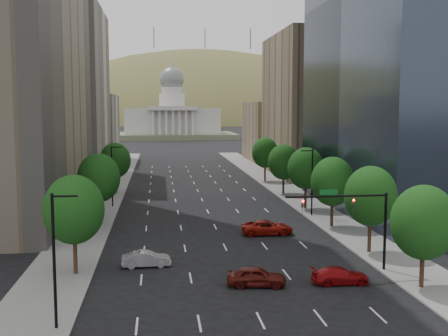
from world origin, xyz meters
name	(u,v)px	position (x,y,z in m)	size (l,w,h in m)	color
sidewalk_left	(95,214)	(-15.50, 60.00, 0.07)	(6.00, 200.00, 0.15)	slate
sidewalk_right	(315,209)	(15.50, 60.00, 0.07)	(6.00, 200.00, 0.15)	slate
midrise_cream_left	(70,93)	(-25.00, 103.00, 17.50)	(14.00, 30.00, 35.00)	beige
filler_left	(90,128)	(-25.00, 136.00, 9.00)	(14.00, 26.00, 18.00)	beige
parking_tan_right	(307,105)	(25.00, 100.00, 15.00)	(14.00, 30.00, 30.00)	#8C7759
filler_right	(274,132)	(25.00, 133.00, 8.00)	(14.00, 26.00, 16.00)	#8C7759
tree_right_0	(424,222)	(14.00, 25.00, 5.39)	(5.20, 5.20, 8.39)	#382316
tree_right_1	(371,196)	(14.00, 36.00, 5.75)	(5.20, 5.20, 8.75)	#382316
tree_right_2	(332,182)	(14.00, 48.00, 5.60)	(5.20, 5.20, 8.61)	#382316
tree_right_3	(306,168)	(14.00, 60.00, 5.89)	(5.20, 5.20, 8.89)	#382316
tree_right_4	(284,162)	(14.00, 74.00, 5.46)	(5.20, 5.20, 8.46)	#382316
tree_right_5	(265,153)	(14.00, 90.00, 5.75)	(5.20, 5.20, 8.75)	#382316
tree_left_0	(74,210)	(-14.00, 32.00, 5.75)	(5.20, 5.20, 8.75)	#382316
tree_left_1	(99,178)	(-14.00, 52.00, 5.96)	(5.20, 5.20, 8.97)	#382316
tree_left_2	(115,160)	(-14.00, 78.00, 5.68)	(5.20, 5.20, 8.68)	#382316
streetlight_rn	(312,180)	(13.44, 55.00, 4.84)	(1.70, 0.20, 9.00)	black
streetlight_ls	(55,257)	(-13.44, 20.00, 4.84)	(1.70, 0.20, 9.00)	black
streetlight_ln	(112,174)	(-13.44, 65.00, 4.84)	(1.70, 0.20, 9.00)	black
traffic_signal	(358,214)	(10.53, 30.00, 5.17)	(9.12, 0.40, 7.38)	black
capitol	(172,121)	(0.00, 249.71, 8.58)	(60.00, 40.00, 35.20)	#596647
foothills	(196,155)	(34.67, 599.39, -37.78)	(720.00, 413.00, 263.00)	olive
car_red_near	(340,276)	(7.95, 26.98, 0.69)	(1.93, 4.75, 1.38)	maroon
car_maroon	(256,276)	(1.00, 27.17, 0.82)	(1.93, 4.79, 1.63)	#4D110C
car_silver	(146,259)	(-7.98, 33.80, 0.73)	(1.55, 4.44, 1.46)	#9A9A9F
car_red_far	(267,227)	(5.48, 45.18, 0.82)	(2.71, 5.88, 1.64)	maroon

